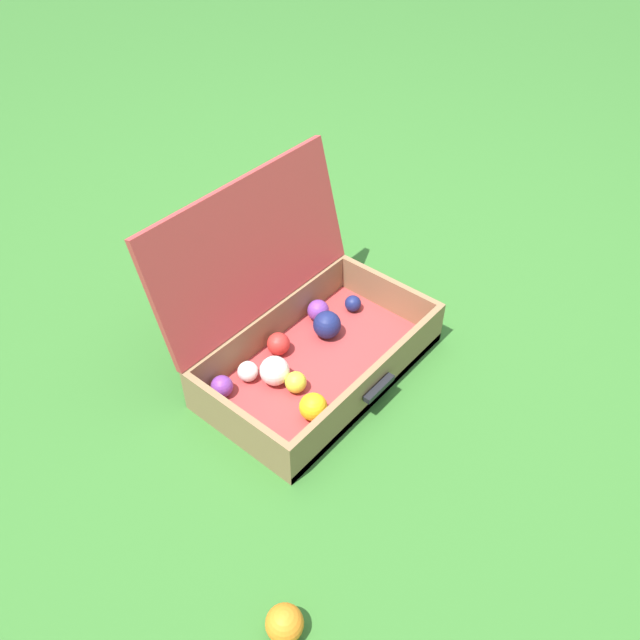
% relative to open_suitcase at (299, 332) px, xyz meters
% --- Properties ---
extents(ground_plane, '(16.00, 16.00, 0.00)m').
position_rel_open_suitcase_xyz_m(ground_plane, '(0.10, -0.01, -0.11)').
color(ground_plane, '#336B28').
extents(open_suitcase, '(0.65, 0.50, 0.49)m').
position_rel_open_suitcase_xyz_m(open_suitcase, '(0.00, 0.00, 0.00)').
color(open_suitcase, '#B23838').
rests_on(open_suitcase, ground).
extents(stray_ball_on_grass, '(0.08, 0.08, 0.08)m').
position_rel_open_suitcase_xyz_m(stray_ball_on_grass, '(-0.57, -0.47, -0.07)').
color(stray_ball_on_grass, orange).
rests_on(stray_ball_on_grass, ground).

